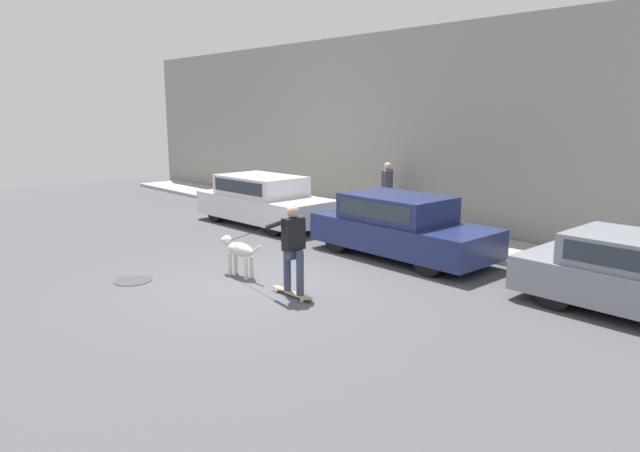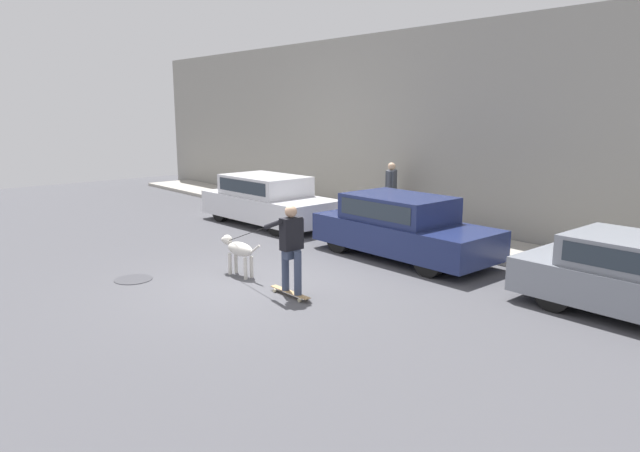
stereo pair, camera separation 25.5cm
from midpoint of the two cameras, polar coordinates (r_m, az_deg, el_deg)
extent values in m
plane|color=#47474C|center=(10.72, -5.23, -5.98)|extent=(36.00, 36.00, 0.00)
cube|color=gray|center=(15.15, 15.86, 9.12)|extent=(32.00, 0.30, 5.39)
cube|color=#A39E93|center=(14.56, 12.85, -1.29)|extent=(30.00, 1.91, 0.12)
cylinder|color=black|center=(15.86, 0.53, 0.96)|extent=(0.63, 0.22, 0.62)
cylinder|color=black|center=(14.85, -3.82, 0.21)|extent=(0.63, 0.22, 0.62)
cylinder|color=black|center=(17.86, -5.36, 2.11)|extent=(0.63, 0.22, 0.62)
cylinder|color=black|center=(16.97, -9.51, 1.50)|extent=(0.63, 0.22, 0.62)
cube|color=silver|center=(16.32, -4.67, 1.95)|extent=(4.35, 1.93, 0.66)
cube|color=silver|center=(16.36, -5.08, 4.10)|extent=(2.50, 1.69, 0.55)
cube|color=#28333D|center=(15.88, -7.39, 3.92)|extent=(2.15, 0.08, 0.35)
cylinder|color=black|center=(12.55, 15.61, -2.18)|extent=(0.67, 0.20, 0.67)
cylinder|color=black|center=(11.38, 11.48, -3.37)|extent=(0.67, 0.20, 0.67)
cylinder|color=black|center=(14.10, 6.83, -0.34)|extent=(0.67, 0.20, 0.67)
cylinder|color=black|center=(13.07, 2.46, -1.22)|extent=(0.67, 0.20, 0.67)
cube|color=navy|center=(12.69, 8.93, -0.91)|extent=(4.19, 1.72, 0.63)
cube|color=navy|center=(12.68, 8.43, 1.82)|extent=(2.28, 1.55, 0.55)
cube|color=#28333D|center=(12.11, 6.03, 1.55)|extent=(2.00, 0.02, 0.35)
cylinder|color=black|center=(11.42, 26.37, -4.47)|extent=(0.62, 0.20, 0.61)
cylinder|color=black|center=(10.10, 23.06, -6.17)|extent=(0.62, 0.20, 0.61)
cube|color=#28333D|center=(9.46, 29.67, -3.29)|extent=(2.17, 0.02, 0.32)
cylinder|color=beige|center=(11.48, -8.36, -3.76)|extent=(0.07, 0.07, 0.43)
cylinder|color=beige|center=(11.57, -7.77, -3.63)|extent=(0.07, 0.07, 0.43)
cylinder|color=beige|center=(11.10, -6.81, -4.25)|extent=(0.07, 0.07, 0.43)
cylinder|color=beige|center=(11.19, -6.21, -4.10)|extent=(0.07, 0.07, 0.43)
ellipsoid|color=beige|center=(11.25, -7.34, -2.31)|extent=(0.72, 0.33, 0.27)
sphere|color=beige|center=(11.54, -8.63, -1.37)|extent=(0.20, 0.20, 0.20)
cylinder|color=beige|center=(11.61, -8.90, -1.37)|extent=(0.12, 0.10, 0.09)
cylinder|color=beige|center=(10.88, -5.83, -2.31)|extent=(0.29, 0.07, 0.22)
cylinder|color=beige|center=(10.33, -3.87, -6.45)|extent=(0.07, 0.03, 0.07)
cylinder|color=beige|center=(10.41, -3.21, -6.29)|extent=(0.07, 0.03, 0.07)
cylinder|color=beige|center=(9.80, -1.31, -7.43)|extent=(0.07, 0.03, 0.07)
cylinder|color=beige|center=(9.89, -0.64, -7.25)|extent=(0.07, 0.03, 0.07)
cube|color=#A88456|center=(10.09, -2.29, -6.61)|extent=(0.99, 0.12, 0.02)
cylinder|color=#38425B|center=(10.07, -2.76, -4.32)|extent=(0.13, 0.13, 0.77)
cylinder|color=#38425B|center=(9.81, -1.49, -4.74)|extent=(0.13, 0.13, 0.77)
cube|color=#38425B|center=(9.86, -2.15, -2.81)|extent=(0.16, 0.30, 0.15)
cube|color=black|center=(9.77, -2.16, -0.77)|extent=(0.19, 0.38, 0.56)
sphere|color=tan|center=(9.70, -2.18, 1.47)|extent=(0.21, 0.21, 0.21)
cylinder|color=black|center=(9.92, -1.13, -0.76)|extent=(0.08, 0.08, 0.53)
cylinder|color=black|center=(9.81, -4.00, 0.14)|extent=(0.54, 0.14, 0.25)
cylinder|color=black|center=(10.79, -6.81, -0.87)|extent=(1.59, 0.19, 0.57)
cylinder|color=brown|center=(16.02, 7.60, 1.83)|extent=(0.16, 0.16, 0.86)
cylinder|color=brown|center=(15.85, 7.45, 1.73)|extent=(0.16, 0.16, 0.86)
cube|color=#424751|center=(15.83, 7.60, 4.43)|extent=(0.40, 0.49, 0.63)
cylinder|color=#424751|center=(16.08, 7.82, 4.59)|extent=(0.10, 0.10, 0.59)
cylinder|color=#424751|center=(15.57, 7.36, 4.37)|extent=(0.10, 0.10, 0.59)
sphere|color=tan|center=(15.78, 7.64, 5.93)|extent=(0.21, 0.21, 0.21)
cube|color=brown|center=(16.14, 7.78, 3.06)|extent=(0.21, 0.27, 0.27)
cylinder|color=#38383D|center=(11.59, -17.55, -5.11)|extent=(0.71, 0.71, 0.01)
camera|label=1|loc=(0.13, -89.36, 0.13)|focal=32.00mm
camera|label=2|loc=(0.13, 90.64, -0.13)|focal=32.00mm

